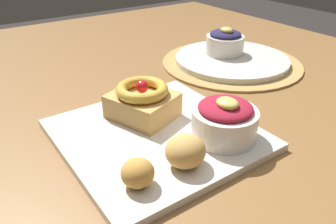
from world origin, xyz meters
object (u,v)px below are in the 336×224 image
(fritter_front, at_px, (185,151))
(back_plate, at_px, (231,59))
(cake_slice, at_px, (143,101))
(fritter_middle, at_px, (138,173))
(berry_ramekin, at_px, (224,120))
(back_ramekin, at_px, (225,42))
(front_plate, at_px, (157,135))

(fritter_front, bearing_deg, back_plate, 127.18)
(cake_slice, distance_m, fritter_middle, 0.17)
(berry_ramekin, bearing_deg, fritter_middle, -83.20)
(berry_ramekin, distance_m, back_ramekin, 0.36)
(berry_ramekin, distance_m, fritter_front, 0.09)
(berry_ramekin, relative_size, back_ramekin, 1.07)
(back_ramekin, bearing_deg, fritter_middle, -55.37)
(fritter_front, height_order, back_ramekin, back_ramekin)
(cake_slice, height_order, fritter_middle, cake_slice)
(front_plate, distance_m, fritter_front, 0.09)
(front_plate, bearing_deg, fritter_front, -9.01)
(back_ramekin, bearing_deg, fritter_front, -50.00)
(fritter_middle, bearing_deg, back_plate, 121.95)
(cake_slice, height_order, fritter_front, cake_slice)
(berry_ramekin, height_order, fritter_middle, berry_ramekin)
(front_plate, distance_m, berry_ramekin, 0.10)
(fritter_middle, distance_m, back_ramekin, 0.49)
(fritter_middle, height_order, back_ramekin, back_ramekin)
(cake_slice, distance_m, fritter_front, 0.14)
(berry_ramekin, height_order, fritter_front, berry_ramekin)
(front_plate, xyz_separation_m, berry_ramekin, (0.07, 0.07, 0.03))
(berry_ramekin, xyz_separation_m, back_ramekin, (-0.26, 0.25, 0.00))
(front_plate, distance_m, back_ramekin, 0.38)
(cake_slice, xyz_separation_m, berry_ramekin, (0.12, 0.06, 0.00))
(berry_ramekin, bearing_deg, front_plate, -132.57)
(front_plate, relative_size, fritter_middle, 6.80)
(fritter_middle, bearing_deg, back_ramekin, 124.63)
(fritter_front, bearing_deg, fritter_middle, -91.20)
(cake_slice, relative_size, berry_ramekin, 1.25)
(cake_slice, bearing_deg, fritter_front, -8.80)
(front_plate, xyz_separation_m, cake_slice, (-0.05, 0.01, 0.03))
(cake_slice, relative_size, back_ramekin, 1.34)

